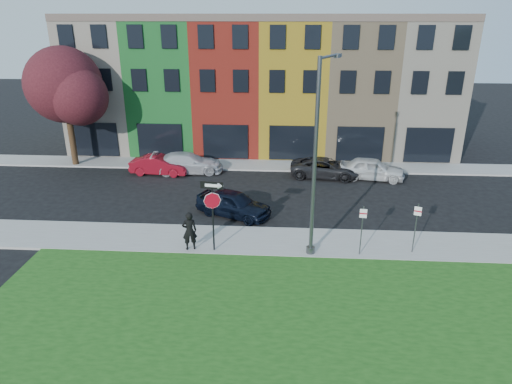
# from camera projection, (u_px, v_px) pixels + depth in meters

# --- Properties ---
(ground) EXTENTS (120.00, 120.00, 0.00)m
(ground) POSITION_uv_depth(u_px,v_px,m) (294.00, 276.00, 19.59)
(ground) COLOR black
(ground) RESTS_ON ground
(sidewalk_near) EXTENTS (40.00, 3.00, 0.12)m
(sidewalk_near) POSITION_uv_depth(u_px,v_px,m) (334.00, 243.00, 22.24)
(sidewalk_near) COLOR gray
(sidewalk_near) RESTS_ON ground
(sidewalk_far) EXTENTS (40.00, 2.40, 0.12)m
(sidewalk_far) POSITION_uv_depth(u_px,v_px,m) (251.00, 165.00, 33.68)
(sidewalk_far) COLOR gray
(sidewalk_far) RESTS_ON ground
(rowhouse_block) EXTENTS (30.00, 10.12, 10.00)m
(rowhouse_block) POSITION_uv_depth(u_px,v_px,m) (262.00, 85.00, 37.59)
(rowhouse_block) COLOR beige
(rowhouse_block) RESTS_ON ground
(stop_sign) EXTENTS (1.05, 0.16, 3.43)m
(stop_sign) POSITION_uv_depth(u_px,v_px,m) (212.00, 202.00, 20.63)
(stop_sign) COLOR black
(stop_sign) RESTS_ON sidewalk_near
(man) EXTENTS (0.95, 0.85, 1.89)m
(man) POSITION_uv_depth(u_px,v_px,m) (190.00, 231.00, 21.26)
(man) COLOR black
(man) RESTS_ON sidewalk_near
(sedan_near) EXTENTS (4.95, 5.56, 1.45)m
(sedan_near) POSITION_uv_depth(u_px,v_px,m) (233.00, 203.00, 25.19)
(sedan_near) COLOR black
(sedan_near) RESTS_ON ground
(parked_car_red) EXTENTS (1.92, 4.23, 1.34)m
(parked_car_red) POSITION_uv_depth(u_px,v_px,m) (160.00, 165.00, 31.76)
(parked_car_red) COLOR maroon
(parked_car_red) RESTS_ON ground
(parked_car_silver) EXTENTS (3.14, 5.38, 1.43)m
(parked_car_silver) POSITION_uv_depth(u_px,v_px,m) (188.00, 163.00, 32.05)
(parked_car_silver) COLOR silver
(parked_car_silver) RESTS_ON ground
(parked_car_dark) EXTENTS (3.22, 5.21, 1.32)m
(parked_car_dark) POSITION_uv_depth(u_px,v_px,m) (325.00, 168.00, 31.19)
(parked_car_dark) COLOR black
(parked_car_dark) RESTS_ON ground
(parked_car_white) EXTENTS (3.07, 4.87, 1.48)m
(parked_car_white) POSITION_uv_depth(u_px,v_px,m) (372.00, 169.00, 30.78)
(parked_car_white) COLOR silver
(parked_car_white) RESTS_ON ground
(street_lamp) EXTENTS (1.30, 2.41, 8.84)m
(street_lamp) POSITION_uv_depth(u_px,v_px,m) (316.00, 160.00, 19.79)
(street_lamp) COLOR #494C4E
(street_lamp) RESTS_ON sidewalk_near
(parking_sign_a) EXTENTS (0.32, 0.10, 2.42)m
(parking_sign_a) POSITION_uv_depth(u_px,v_px,m) (362.00, 225.00, 20.57)
(parking_sign_a) COLOR #494C4E
(parking_sign_a) RESTS_ON sidewalk_near
(parking_sign_b) EXTENTS (0.31, 0.14, 2.44)m
(parking_sign_b) POSITION_uv_depth(u_px,v_px,m) (416.00, 223.00, 20.77)
(parking_sign_b) COLOR #494C4E
(parking_sign_b) RESTS_ON sidewalk_near
(tree_purple) EXTENTS (6.32, 5.53, 8.40)m
(tree_purple) POSITION_uv_depth(u_px,v_px,m) (66.00, 87.00, 31.75)
(tree_purple) COLOR black
(tree_purple) RESTS_ON sidewalk_far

